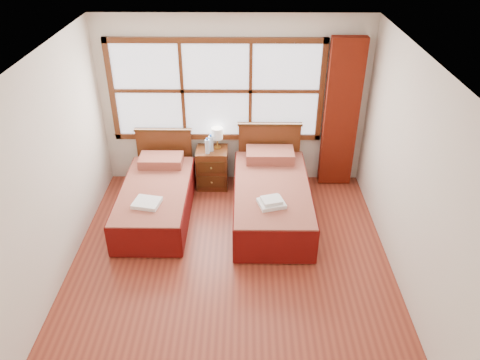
{
  "coord_description": "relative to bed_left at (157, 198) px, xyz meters",
  "views": [
    {
      "loc": [
        0.16,
        -4.33,
        3.96
      ],
      "look_at": [
        0.11,
        0.7,
        0.89
      ],
      "focal_mm": 35.0,
      "sensor_mm": 36.0,
      "label": 1
    }
  ],
  "objects": [
    {
      "name": "window",
      "position": [
        0.83,
        1.01,
        1.22
      ],
      "size": [
        3.16,
        0.06,
        1.56
      ],
      "color": "white",
      "rests_on": "wall_back"
    },
    {
      "name": "wall_back",
      "position": [
        1.08,
        1.05,
        1.02
      ],
      "size": [
        4.0,
        0.0,
        4.0
      ],
      "primitive_type": "plane",
      "rotation": [
        1.57,
        0.0,
        0.0
      ],
      "color": "silver",
      "rests_on": "floor"
    },
    {
      "name": "ceiling",
      "position": [
        1.08,
        -1.2,
        2.32
      ],
      "size": [
        4.5,
        4.5,
        0.0
      ],
      "primitive_type": "plane",
      "rotation": [
        3.14,
        0.0,
        0.0
      ],
      "color": "white",
      "rests_on": "wall_back"
    },
    {
      "name": "curtain",
      "position": [
        2.68,
        0.91,
        0.89
      ],
      "size": [
        0.5,
        0.16,
        2.3
      ],
      "primitive_type": "cube",
      "color": "maroon",
      "rests_on": "wall_back"
    },
    {
      "name": "bottle_near",
      "position": [
        0.69,
        0.68,
        0.47
      ],
      "size": [
        0.07,
        0.07,
        0.25
      ],
      "color": "#C3E2FA",
      "rests_on": "nightstand"
    },
    {
      "name": "bottle_far",
      "position": [
        0.74,
        0.76,
        0.48
      ],
      "size": [
        0.07,
        0.07,
        0.27
      ],
      "color": "#C3E2FA",
      "rests_on": "nightstand"
    },
    {
      "name": "towels_right",
      "position": [
        1.6,
        -0.55,
        0.3
      ],
      "size": [
        0.39,
        0.36,
        0.1
      ],
      "rotation": [
        0.0,
        0.0,
        0.29
      ],
      "color": "white",
      "rests_on": "bed_right"
    },
    {
      "name": "wall_left",
      "position": [
        -0.92,
        -1.2,
        1.02
      ],
      "size": [
        0.0,
        4.5,
        4.5
      ],
      "primitive_type": "plane",
      "rotation": [
        1.57,
        0.0,
        1.57
      ],
      "color": "silver",
      "rests_on": "floor"
    },
    {
      "name": "bed_left",
      "position": [
        0.0,
        0.0,
        0.0
      ],
      "size": [
        0.95,
        1.97,
        0.91
      ],
      "color": "#40220D",
      "rests_on": "floor"
    },
    {
      "name": "lamp",
      "position": [
        0.83,
        0.86,
        0.59
      ],
      "size": [
        0.17,
        0.17,
        0.33
      ],
      "color": "gold",
      "rests_on": "nightstand"
    },
    {
      "name": "floor",
      "position": [
        1.08,
        -1.2,
        -0.28
      ],
      "size": [
        4.5,
        4.5,
        0.0
      ],
      "primitive_type": "plane",
      "color": "brown",
      "rests_on": "ground"
    },
    {
      "name": "nightstand",
      "position": [
        0.75,
        0.8,
        0.04
      ],
      "size": [
        0.48,
        0.47,
        0.64
      ],
      "color": "#572A13",
      "rests_on": "floor"
    },
    {
      "name": "wall_right",
      "position": [
        3.08,
        -1.2,
        1.02
      ],
      "size": [
        0.0,
        4.5,
        4.5
      ],
      "primitive_type": "plane",
      "rotation": [
        1.57,
        0.0,
        -1.57
      ],
      "color": "silver",
      "rests_on": "floor"
    },
    {
      "name": "bed_right",
      "position": [
        1.63,
        -0.0,
        0.03
      ],
      "size": [
        1.05,
        2.07,
        1.02
      ],
      "color": "#40220D",
      "rests_on": "floor"
    },
    {
      "name": "towels_left",
      "position": [
        -0.03,
        -0.48,
        0.23
      ],
      "size": [
        0.39,
        0.36,
        0.05
      ],
      "rotation": [
        0.0,
        0.0,
        -0.2
      ],
      "color": "white",
      "rests_on": "bed_left"
    }
  ]
}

